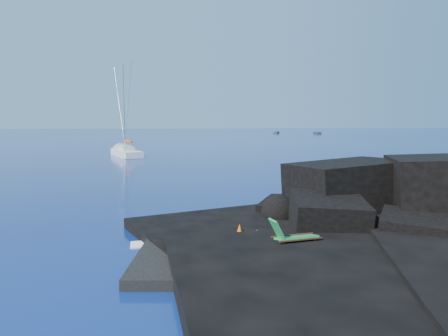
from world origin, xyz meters
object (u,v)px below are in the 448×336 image
object	(u,v)px
deck_chair	(297,231)
distant_boat_b	(317,134)
sunbather	(247,234)
marker_cone	(240,231)
distant_boat_a	(276,133)
sailboat	(126,156)

from	to	relation	value
deck_chair	distant_boat_b	world-z (taller)	deck_chair
distant_boat_b	sunbather	bearing A→B (deg)	-110.98
deck_chair	sunbather	world-z (taller)	deck_chair
marker_cone	distant_boat_a	distance (m)	132.82
sunbather	marker_cone	world-z (taller)	marker_cone
marker_cone	distant_boat_b	size ratio (longest dim) A/B	0.13
deck_chair	marker_cone	distance (m)	2.42
sailboat	distant_boat_b	world-z (taller)	sailboat
marker_cone	sailboat	bearing A→B (deg)	102.78
sunbather	marker_cone	bearing A→B (deg)	154.48
sailboat	distant_boat_b	distance (m)	95.18
deck_chair	distant_boat_a	xyz separation A→B (m)	(28.07, 130.83, -0.96)
sailboat	distant_boat_a	xyz separation A→B (m)	(39.71, 86.55, 0.00)
sailboat	distant_boat_b	xyz separation A→B (m)	(51.86, 79.81, 0.00)
distant_boat_b	deck_chair	bearing A→B (deg)	-110.11
deck_chair	sailboat	bearing A→B (deg)	92.17
sunbather	distant_boat_a	distance (m)	132.80
deck_chair	distant_boat_b	xyz separation A→B (m)	(40.22, 124.10, -0.96)
deck_chair	distant_boat_a	bearing A→B (deg)	65.33
deck_chair	sunbather	size ratio (longest dim) A/B	1.01
marker_cone	distant_boat_a	world-z (taller)	marker_cone
sailboat	distant_boat_b	bearing A→B (deg)	36.33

